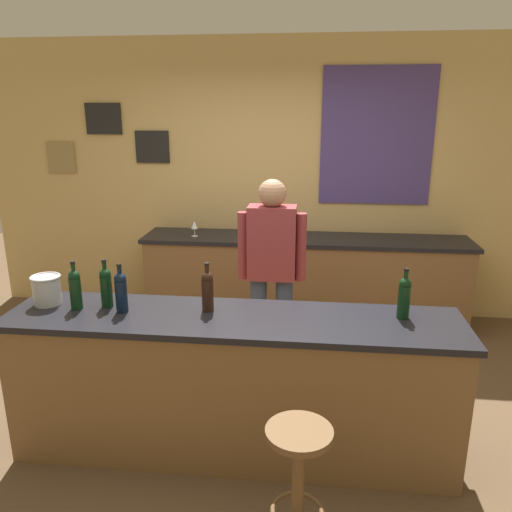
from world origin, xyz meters
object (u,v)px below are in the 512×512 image
(wine_glass_a, at_px, (194,225))
(wine_bottle_a, at_px, (75,288))
(bartender, at_px, (272,268))
(wine_bottle_d, at_px, (207,290))
(wine_bottle_e, at_px, (404,296))
(ice_bucket, at_px, (47,289))
(wine_bottle_c, at_px, (121,291))
(bar_stool, at_px, (298,469))
(wine_bottle_b, at_px, (106,286))
(wine_glass_b, at_px, (265,227))

(wine_glass_a, bearing_deg, wine_bottle_a, -98.27)
(bartender, distance_m, wine_bottle_d, 0.91)
(wine_bottle_e, distance_m, wine_glass_a, 2.53)
(wine_bottle_a, xyz_separation_m, ice_bucket, (-0.22, 0.05, -0.04))
(wine_bottle_c, bearing_deg, ice_bucket, 172.22)
(wine_bottle_d, relative_size, wine_glass_a, 1.97)
(bar_stool, relative_size, wine_bottle_d, 2.22)
(wine_bottle_b, bearing_deg, wine_bottle_e, 0.84)
(wine_bottle_a, height_order, wine_bottle_c, same)
(wine_bottle_d, height_order, ice_bucket, wine_bottle_d)
(wine_bottle_d, relative_size, wine_bottle_e, 1.00)
(wine_bottle_a, height_order, wine_glass_a, wine_bottle_a)
(wine_bottle_a, bearing_deg, ice_bucket, 166.16)
(bar_stool, bearing_deg, bartender, 99.24)
(bartender, relative_size, ice_bucket, 8.61)
(wine_bottle_a, relative_size, ice_bucket, 1.63)
(wine_bottle_c, distance_m, ice_bucket, 0.52)
(bartender, bearing_deg, wine_bottle_d, -111.07)
(wine_glass_b, bearing_deg, bar_stool, -81.26)
(bartender, bearing_deg, wine_bottle_a, -141.66)
(wine_bottle_c, distance_m, wine_bottle_e, 1.69)
(wine_bottle_d, bearing_deg, wine_bottle_c, -171.47)
(bartender, distance_m, wine_bottle_b, 1.28)
(bartender, xyz_separation_m, bar_stool, (0.27, -1.63, -0.48))
(bartender, relative_size, wine_bottle_d, 5.29)
(wine_bottle_c, height_order, wine_bottle_d, same)
(bar_stool, height_order, wine_bottle_e, wine_bottle_e)
(bartender, height_order, wine_glass_b, bartender)
(wine_bottle_b, relative_size, wine_bottle_c, 1.00)
(wine_glass_a, bearing_deg, wine_bottle_c, -89.64)
(bartender, bearing_deg, wine_bottle_e, -43.91)
(bartender, distance_m, wine_glass_a, 1.36)
(ice_bucket, xyz_separation_m, wine_glass_a, (0.50, 1.91, -0.01))
(bartender, bearing_deg, wine_bottle_b, -138.82)
(bar_stool, height_order, wine_bottle_c, wine_bottle_c)
(wine_bottle_c, bearing_deg, wine_bottle_d, 8.53)
(wine_bottle_b, bearing_deg, wine_glass_b, 66.99)
(bartender, distance_m, wine_bottle_e, 1.18)
(ice_bucket, bearing_deg, wine_glass_a, 75.23)
(wine_bottle_b, xyz_separation_m, wine_bottle_e, (1.81, 0.03, 0.00))
(bar_stool, bearing_deg, wine_bottle_d, 126.44)
(wine_glass_b, bearing_deg, bartender, -82.03)
(wine_bottle_a, distance_m, wine_bottle_b, 0.18)
(bar_stool, height_order, wine_glass_a, wine_glass_a)
(wine_bottle_a, height_order, wine_glass_b, wine_bottle_a)
(wine_bottle_c, height_order, wine_bottle_e, same)
(bartender, relative_size, bar_stool, 2.38)
(bartender, relative_size, wine_bottle_c, 5.29)
(bartender, relative_size, wine_glass_a, 10.45)
(wine_bottle_b, xyz_separation_m, wine_bottle_d, (0.64, 0.00, 0.00))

